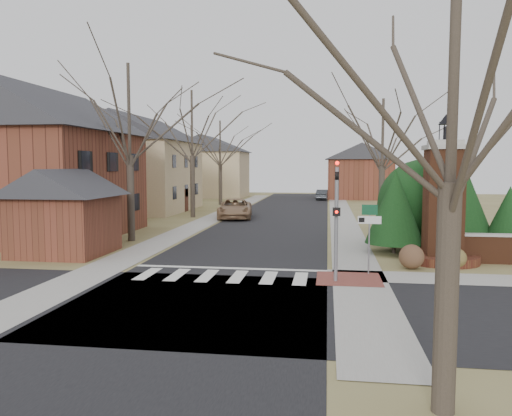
% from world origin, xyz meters
% --- Properties ---
extents(ground, '(120.00, 120.00, 0.00)m').
position_xyz_m(ground, '(0.00, 0.00, 0.00)').
color(ground, olive).
rests_on(ground, ground).
extents(main_street, '(8.00, 70.00, 0.01)m').
position_xyz_m(main_street, '(0.00, 22.00, 0.01)').
color(main_street, black).
rests_on(main_street, ground).
extents(cross_street, '(120.00, 8.00, 0.01)m').
position_xyz_m(cross_street, '(0.00, -3.00, 0.01)').
color(cross_street, black).
rests_on(cross_street, ground).
extents(crosswalk_zone, '(8.00, 2.20, 0.02)m').
position_xyz_m(crosswalk_zone, '(0.00, 0.80, 0.01)').
color(crosswalk_zone, silver).
rests_on(crosswalk_zone, ground).
extents(stop_bar, '(8.00, 0.35, 0.02)m').
position_xyz_m(stop_bar, '(0.00, 2.30, 0.01)').
color(stop_bar, silver).
rests_on(stop_bar, ground).
extents(sidewalk_right_main, '(2.00, 60.00, 0.02)m').
position_xyz_m(sidewalk_right_main, '(5.20, 22.00, 0.01)').
color(sidewalk_right_main, gray).
rests_on(sidewalk_right_main, ground).
extents(sidewalk_left, '(2.00, 60.00, 0.02)m').
position_xyz_m(sidewalk_left, '(-5.20, 22.00, 0.01)').
color(sidewalk_left, gray).
rests_on(sidewalk_left, ground).
extents(curb_apron, '(2.40, 2.40, 0.02)m').
position_xyz_m(curb_apron, '(4.80, 1.00, 0.01)').
color(curb_apron, brown).
rests_on(curb_apron, ground).
extents(traffic_signal_pole, '(0.28, 0.41, 4.50)m').
position_xyz_m(traffic_signal_pole, '(4.30, 0.57, 2.59)').
color(traffic_signal_pole, slate).
rests_on(traffic_signal_pole, ground).
extents(sign_post, '(0.90, 0.07, 2.75)m').
position_xyz_m(sign_post, '(5.59, 1.99, 1.95)').
color(sign_post, slate).
rests_on(sign_post, ground).
extents(brick_gate_monument, '(3.20, 3.20, 6.47)m').
position_xyz_m(brick_gate_monument, '(9.00, 4.99, 2.17)').
color(brick_gate_monument, '#592E1A').
rests_on(brick_gate_monument, ground).
extents(house_brick_left, '(9.80, 11.80, 9.42)m').
position_xyz_m(house_brick_left, '(-13.01, 9.99, 4.66)').
color(house_brick_left, brown).
rests_on(house_brick_left, ground).
extents(house_stucco_left, '(9.80, 12.80, 9.28)m').
position_xyz_m(house_stucco_left, '(-13.50, 27.00, 4.59)').
color(house_stucco_left, '#CAB887').
rests_on(house_stucco_left, ground).
extents(garage_left, '(4.80, 4.80, 4.29)m').
position_xyz_m(garage_left, '(-8.52, 4.49, 2.24)').
color(garage_left, brown).
rests_on(garage_left, ground).
extents(house_distant_left, '(10.80, 8.80, 8.53)m').
position_xyz_m(house_distant_left, '(-12.01, 48.00, 4.25)').
color(house_distant_left, '#CAB887').
rests_on(house_distant_left, ground).
extents(house_distant_right, '(8.80, 8.80, 7.30)m').
position_xyz_m(house_distant_right, '(7.99, 47.99, 3.65)').
color(house_distant_right, brown).
rests_on(house_distant_right, ground).
extents(evergreen_near, '(2.80, 2.80, 4.10)m').
position_xyz_m(evergreen_near, '(7.20, 7.00, 2.30)').
color(evergreen_near, '#473D33').
rests_on(evergreen_near, ground).
extents(evergreen_mid, '(3.40, 3.40, 4.70)m').
position_xyz_m(evergreen_mid, '(10.50, 8.20, 2.60)').
color(evergreen_mid, '#473D33').
rests_on(evergreen_mid, ground).
extents(evergreen_far, '(2.40, 2.40, 3.30)m').
position_xyz_m(evergreen_far, '(12.50, 7.20, 1.90)').
color(evergreen_far, '#473D33').
rests_on(evergreen_far, ground).
extents(evergreen_mass, '(4.80, 4.80, 4.80)m').
position_xyz_m(evergreen_mass, '(9.00, 9.50, 2.40)').
color(evergreen_mass, black).
rests_on(evergreen_mass, ground).
extents(bare_tree_0, '(8.05, 8.05, 11.15)m').
position_xyz_m(bare_tree_0, '(-7.00, 9.00, 7.70)').
color(bare_tree_0, '#473D33').
rests_on(bare_tree_0, ground).
extents(bare_tree_1, '(8.40, 8.40, 11.64)m').
position_xyz_m(bare_tree_1, '(-7.00, 22.00, 8.03)').
color(bare_tree_1, '#473D33').
rests_on(bare_tree_1, ground).
extents(bare_tree_2, '(7.35, 7.35, 10.19)m').
position_xyz_m(bare_tree_2, '(-7.50, 35.00, 7.03)').
color(bare_tree_2, '#473D33').
rests_on(bare_tree_2, ground).
extents(bare_tree_3, '(7.00, 7.00, 9.70)m').
position_xyz_m(bare_tree_3, '(7.50, 16.00, 6.69)').
color(bare_tree_3, '#473D33').
rests_on(bare_tree_3, ground).
extents(bare_tree_4, '(6.65, 6.65, 9.21)m').
position_xyz_m(bare_tree_4, '(6.00, -9.00, 6.35)').
color(bare_tree_4, '#473D33').
rests_on(bare_tree_4, ground).
extents(pickup_truck, '(3.35, 5.97, 1.58)m').
position_xyz_m(pickup_truck, '(-3.40, 21.62, 0.79)').
color(pickup_truck, '#957151').
rests_on(pickup_truck, ground).
extents(distant_car, '(1.73, 3.99, 1.28)m').
position_xyz_m(distant_car, '(3.40, 44.29, 0.64)').
color(distant_car, '#34383C').
rests_on(distant_car, ground).
extents(dry_shrub_left, '(1.02, 1.02, 1.02)m').
position_xyz_m(dry_shrub_left, '(7.44, 3.30, 0.51)').
color(dry_shrub_left, brown).
rests_on(dry_shrub_left, ground).
extents(dry_shrub_right, '(0.84, 0.84, 0.84)m').
position_xyz_m(dry_shrub_right, '(9.30, 3.72, 0.42)').
color(dry_shrub_right, brown).
rests_on(dry_shrub_right, ground).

